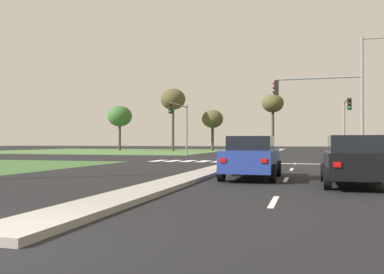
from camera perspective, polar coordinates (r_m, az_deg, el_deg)
ground_plane at (r=35.01m, az=8.30°, el=-2.96°), size 200.00×200.00×0.00m
grass_verge_far_left at (r=66.29m, az=-11.40°, el=-1.86°), size 35.00×35.00×0.01m
median_island_near at (r=16.34m, az=0.15°, el=-5.35°), size 1.20×22.00×0.14m
median_island_far at (r=59.89m, az=11.21°, el=-1.93°), size 1.20×36.00×0.14m
lane_dash_near at (r=10.13m, az=11.00°, el=-8.59°), size 0.14×2.00×0.01m
lane_dash_second at (r=16.09m, az=12.60°, el=-5.64°), size 0.14×2.00×0.01m
lane_dash_third at (r=22.07m, az=13.33°, el=-4.28°), size 0.14×2.00×0.01m
lane_dash_fourth at (r=28.05m, az=13.75°, el=-3.51°), size 0.14×2.00×0.01m
edge_line_right at (r=16.98m, az=24.13°, el=-5.33°), size 0.14×24.00×0.01m
stop_bar_near at (r=27.76m, az=14.35°, el=-3.53°), size 6.40×0.50×0.01m
crosswalk_bar_near at (r=31.42m, az=-4.56°, el=-3.22°), size 0.70×2.80×0.01m
crosswalk_bar_second at (r=31.05m, az=-2.56°, el=-3.25°), size 0.70×2.80×0.01m
crosswalk_bar_third at (r=30.72m, az=-0.52°, el=-3.28°), size 0.70×2.80×0.01m
crosswalk_bar_fourth at (r=30.42m, az=1.57°, el=-3.30°), size 0.70×2.80×0.01m
crosswalk_bar_fifth at (r=30.17m, az=3.69°, el=-3.32°), size 0.70×2.80×0.01m
crosswalk_bar_sixth at (r=29.96m, az=5.85°, el=-3.34°), size 0.70×2.80×0.01m
crosswalk_bar_seventh at (r=29.80m, az=8.04°, el=-3.35°), size 0.70×2.80×0.01m
crosswalk_bar_eighth at (r=29.67m, az=10.25°, el=-3.36°), size 0.70×2.80×0.01m
car_beige_near at (r=52.87m, az=8.09°, el=-1.29°), size 2.08×4.23×1.61m
car_blue_second at (r=16.23m, az=8.07°, el=-2.71°), size 2.02×4.48×1.62m
car_teal_third at (r=33.96m, az=22.33°, el=-1.70°), size 4.22×2.03×1.49m
car_black_fourth at (r=14.39m, az=21.23°, el=-2.95°), size 2.03×4.33×1.61m
traffic_signal_near_right at (r=28.28m, az=17.92°, el=4.66°), size 5.61×0.32×5.75m
traffic_signal_far_left at (r=40.99m, az=-1.56°, el=2.49°), size 0.32×5.63×5.21m
traffic_signal_far_right at (r=39.49m, az=20.13°, el=2.68°), size 0.32×5.39×5.26m
street_lamp_second at (r=32.02m, az=22.36°, el=5.62°), size 2.12×0.29×8.74m
pedestrian_at_median at (r=45.60m, az=9.77°, el=-0.86°), size 0.34×0.34×1.81m
treeline_near at (r=70.26m, az=-9.75°, el=2.77°), size 4.00×4.00×7.34m
treeline_second at (r=65.56m, az=-2.59°, el=5.06°), size 3.88×3.88×9.68m
treeline_third at (r=67.30m, az=2.79°, el=2.40°), size 3.41×3.41×6.52m
treeline_fourth at (r=67.53m, az=10.88°, el=4.40°), size 3.39×3.39×8.92m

